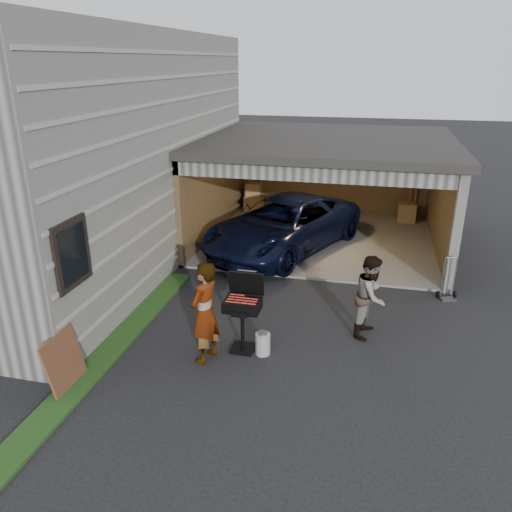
# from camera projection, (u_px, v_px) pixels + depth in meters

# --- Properties ---
(ground) EXTENTS (80.00, 80.00, 0.00)m
(ground) POSITION_uv_depth(u_px,v_px,m) (238.00, 355.00, 8.79)
(ground) COLOR black
(ground) RESTS_ON ground
(house) EXTENTS (7.00, 11.00, 5.50)m
(house) POSITION_uv_depth(u_px,v_px,m) (50.00, 148.00, 12.69)
(house) COLOR #474744
(house) RESTS_ON ground
(groundcover_strip) EXTENTS (0.50, 8.00, 0.06)m
(groundcover_strip) POSITION_uv_depth(u_px,v_px,m) (93.00, 369.00, 8.35)
(groundcover_strip) COLOR #193814
(groundcover_strip) RESTS_ON ground
(garage) EXTENTS (6.80, 6.30, 2.90)m
(garage) POSITION_uv_depth(u_px,v_px,m) (326.00, 173.00, 14.09)
(garage) COLOR #605E59
(garage) RESTS_ON ground
(minivan) EXTENTS (4.17, 5.55, 1.40)m
(minivan) POSITION_uv_depth(u_px,v_px,m) (283.00, 227.00, 13.27)
(minivan) COLOR black
(minivan) RESTS_ON ground
(woman) EXTENTS (0.59, 0.75, 1.81)m
(woman) POSITION_uv_depth(u_px,v_px,m) (205.00, 313.00, 8.35)
(woman) COLOR #B1BCDF
(woman) RESTS_ON ground
(man) EXTENTS (0.77, 0.89, 1.57)m
(man) POSITION_uv_depth(u_px,v_px,m) (371.00, 296.00, 9.21)
(man) COLOR #4D231E
(man) RESTS_ON ground
(bbq_grill) EXTENTS (0.63, 0.55, 1.41)m
(bbq_grill) POSITION_uv_depth(u_px,v_px,m) (243.00, 307.00, 8.69)
(bbq_grill) COLOR black
(bbq_grill) RESTS_ON ground
(propane_tank) EXTENTS (0.30, 0.30, 0.40)m
(propane_tank) POSITION_uv_depth(u_px,v_px,m) (263.00, 344.00, 8.76)
(propane_tank) COLOR #B8B7B4
(propane_tank) RESTS_ON ground
(plywood_panel) EXTENTS (0.23, 0.83, 0.91)m
(plywood_panel) POSITION_uv_depth(u_px,v_px,m) (64.00, 362.00, 7.78)
(plywood_panel) COLOR #572F1E
(plywood_panel) RESTS_ON ground
(hand_truck) EXTENTS (0.43, 0.38, 0.97)m
(hand_truck) POSITION_uv_depth(u_px,v_px,m) (448.00, 291.00, 10.80)
(hand_truck) COLOR slate
(hand_truck) RESTS_ON ground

